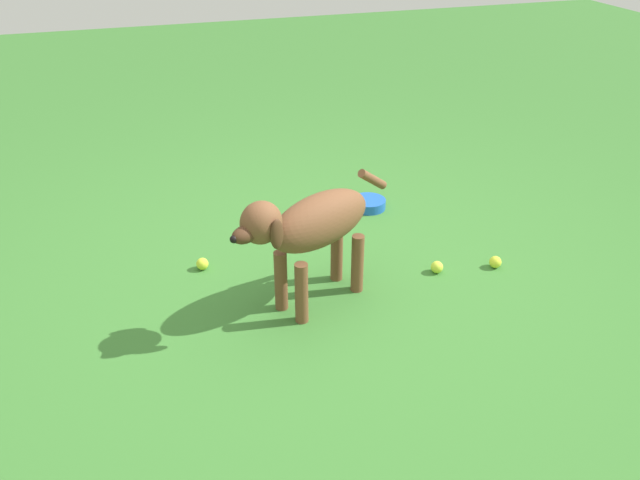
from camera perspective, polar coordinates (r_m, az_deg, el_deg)
The scene contains 6 objects.
ground at distance 3.45m, azimuth 0.38°, elevation -3.40°, with size 14.00×14.00×0.00m, color #38722D.
dog at distance 3.04m, azimuth -0.78°, elevation 1.22°, with size 0.51×0.90×0.66m.
tennis_ball_0 at distance 3.66m, azimuth 15.14°, elevation -1.88°, with size 0.07×0.07×0.07m, color #CBD933.
tennis_ball_1 at distance 3.54m, azimuth 10.23°, elevation -2.35°, with size 0.07×0.07×0.07m, color #C2DD3A.
tennis_ball_2 at distance 3.57m, azimuth -10.29°, elevation -2.07°, with size 0.07×0.07×0.07m, color #C2D932.
water_bowl at distance 4.18m, azimuth 4.27°, elevation 3.20°, with size 0.22×0.22×0.06m, color blue.
Camera 1 is at (-2.76, 0.90, 1.88)m, focal length 36.45 mm.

